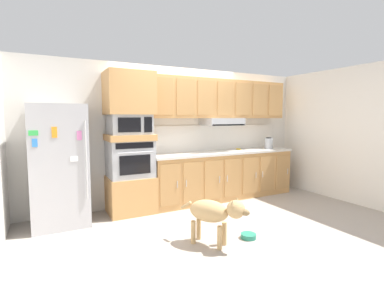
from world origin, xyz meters
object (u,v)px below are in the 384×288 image
at_px(refrigerator, 59,165).
at_px(dog_food_bowl, 248,236).
at_px(electric_kettle, 269,143).
at_px(dog, 214,212).
at_px(built_in_oven, 130,159).
at_px(screwdriver, 239,149).
at_px(microwave, 129,124).

distance_m(refrigerator, dog_food_bowl, 2.85).
bearing_deg(electric_kettle, dog, -144.94).
relative_size(built_in_oven, dog_food_bowl, 3.50).
height_order(refrigerator, dog, refrigerator).
bearing_deg(built_in_oven, screwdriver, 2.34).
height_order(microwave, screwdriver, microwave).
height_order(refrigerator, microwave, refrigerator).
distance_m(built_in_oven, microwave, 0.56).
distance_m(electric_kettle, dog_food_bowl, 2.71).
bearing_deg(refrigerator, dog_food_bowl, -38.09).
relative_size(electric_kettle, dog_food_bowl, 1.20).
distance_m(built_in_oven, dog, 1.87).
bearing_deg(electric_kettle, built_in_oven, 179.08).
bearing_deg(screwdriver, built_in_oven, -177.66).
relative_size(screwdriver, electric_kettle, 0.57).
relative_size(refrigerator, electric_kettle, 7.33).
relative_size(built_in_oven, dog, 0.88).
distance_m(built_in_oven, electric_kettle, 2.94).
bearing_deg(dog, electric_kettle, 90.95).
distance_m(microwave, electric_kettle, 2.97).
xyz_separation_m(refrigerator, built_in_oven, (1.07, 0.07, 0.02)).
bearing_deg(microwave, built_in_oven, 179.23).
bearing_deg(dog, dog_food_bowl, 52.43).
bearing_deg(built_in_oven, refrigerator, -176.37).
relative_size(refrigerator, microwave, 2.73).
xyz_separation_m(dog, dog_food_bowl, (0.51, -0.03, -0.39)).
bearing_deg(screwdriver, microwave, -177.66).
bearing_deg(dog_food_bowl, microwave, 121.56).
relative_size(refrigerator, screwdriver, 12.82).
distance_m(refrigerator, microwave, 1.22).
height_order(built_in_oven, dog, built_in_oven).
bearing_deg(screwdriver, electric_kettle, -11.93).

